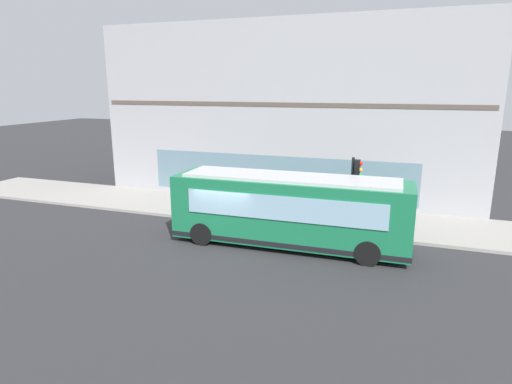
{
  "coord_description": "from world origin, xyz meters",
  "views": [
    {
      "loc": [
        -16.36,
        -7.11,
        6.71
      ],
      "look_at": [
        1.99,
        -0.64,
        1.93
      ],
      "focal_mm": 30.22,
      "sensor_mm": 36.0,
      "label": 1
    }
  ],
  "objects_px": {
    "fire_hydrant": "(316,209)",
    "newspaper_vending_box": "(366,213)",
    "city_bus_nearside": "(289,211)",
    "pedestrian_by_light_pole": "(198,192)",
    "traffic_light_near_corner": "(355,181)",
    "pedestrian_near_building_entrance": "(343,193)",
    "pedestrian_near_hydrant": "(292,204)"
  },
  "relations": [
    {
      "from": "pedestrian_near_building_entrance",
      "to": "fire_hydrant",
      "type": "bearing_deg",
      "value": 140.0
    },
    {
      "from": "newspaper_vending_box",
      "to": "city_bus_nearside",
      "type": "bearing_deg",
      "value": 144.85
    },
    {
      "from": "traffic_light_near_corner",
      "to": "pedestrian_near_building_entrance",
      "type": "distance_m",
      "value": 3.72
    },
    {
      "from": "traffic_light_near_corner",
      "to": "pedestrian_near_building_entrance",
      "type": "bearing_deg",
      "value": 16.3
    },
    {
      "from": "pedestrian_by_light_pole",
      "to": "newspaper_vending_box",
      "type": "xyz_separation_m",
      "value": [
        0.99,
        -8.72,
        -0.57
      ]
    },
    {
      "from": "city_bus_nearside",
      "to": "pedestrian_near_hydrant",
      "type": "xyz_separation_m",
      "value": [
        2.7,
        0.59,
        -0.48
      ]
    },
    {
      "from": "city_bus_nearside",
      "to": "pedestrian_by_light_pole",
      "type": "height_order",
      "value": "city_bus_nearside"
    },
    {
      "from": "city_bus_nearside",
      "to": "traffic_light_near_corner",
      "type": "height_order",
      "value": "traffic_light_near_corner"
    },
    {
      "from": "city_bus_nearside",
      "to": "traffic_light_near_corner",
      "type": "xyz_separation_m",
      "value": [
        2.22,
        -2.45,
        1.03
      ]
    },
    {
      "from": "fire_hydrant",
      "to": "traffic_light_near_corner",
      "type": "bearing_deg",
      "value": -132.41
    },
    {
      "from": "traffic_light_near_corner",
      "to": "fire_hydrant",
      "type": "relative_size",
      "value": 4.72
    },
    {
      "from": "pedestrian_near_hydrant",
      "to": "pedestrian_by_light_pole",
      "type": "height_order",
      "value": "pedestrian_by_light_pole"
    },
    {
      "from": "newspaper_vending_box",
      "to": "pedestrian_near_hydrant",
      "type": "bearing_deg",
      "value": 111.45
    },
    {
      "from": "pedestrian_near_hydrant",
      "to": "pedestrian_by_light_pole",
      "type": "bearing_deg",
      "value": 86.03
    },
    {
      "from": "city_bus_nearside",
      "to": "newspaper_vending_box",
      "type": "height_order",
      "value": "city_bus_nearside"
    },
    {
      "from": "city_bus_nearside",
      "to": "pedestrian_near_building_entrance",
      "type": "height_order",
      "value": "city_bus_nearside"
    },
    {
      "from": "pedestrian_near_building_entrance",
      "to": "pedestrian_by_light_pole",
      "type": "bearing_deg",
      "value": 108.35
    },
    {
      "from": "city_bus_nearside",
      "to": "newspaper_vending_box",
      "type": "bearing_deg",
      "value": -35.15
    },
    {
      "from": "fire_hydrant",
      "to": "pedestrian_near_building_entrance",
      "type": "bearing_deg",
      "value": -40.0
    },
    {
      "from": "city_bus_nearside",
      "to": "pedestrian_by_light_pole",
      "type": "bearing_deg",
      "value": 62.43
    },
    {
      "from": "pedestrian_near_hydrant",
      "to": "fire_hydrant",
      "type": "bearing_deg",
      "value": -33.01
    },
    {
      "from": "city_bus_nearside",
      "to": "traffic_light_near_corner",
      "type": "relative_size",
      "value": 2.89
    },
    {
      "from": "pedestrian_near_building_entrance",
      "to": "newspaper_vending_box",
      "type": "bearing_deg",
      "value": -136.87
    },
    {
      "from": "fire_hydrant",
      "to": "pedestrian_by_light_pole",
      "type": "relative_size",
      "value": 0.42
    },
    {
      "from": "fire_hydrant",
      "to": "newspaper_vending_box",
      "type": "distance_m",
      "value": 2.51
    },
    {
      "from": "city_bus_nearside",
      "to": "pedestrian_by_light_pole",
      "type": "xyz_separation_m",
      "value": [
        3.06,
        5.87,
        -0.38
      ]
    },
    {
      "from": "newspaper_vending_box",
      "to": "traffic_light_near_corner",
      "type": "bearing_deg",
      "value": 167.67
    },
    {
      "from": "pedestrian_near_building_entrance",
      "to": "pedestrian_near_hydrant",
      "type": "bearing_deg",
      "value": 143.43
    },
    {
      "from": "fire_hydrant",
      "to": "newspaper_vending_box",
      "type": "height_order",
      "value": "newspaper_vending_box"
    },
    {
      "from": "traffic_light_near_corner",
      "to": "newspaper_vending_box",
      "type": "height_order",
      "value": "traffic_light_near_corner"
    },
    {
      "from": "pedestrian_by_light_pole",
      "to": "city_bus_nearside",
      "type": "bearing_deg",
      "value": -117.57
    },
    {
      "from": "fire_hydrant",
      "to": "pedestrian_by_light_pole",
      "type": "distance_m",
      "value": 6.34
    }
  ]
}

